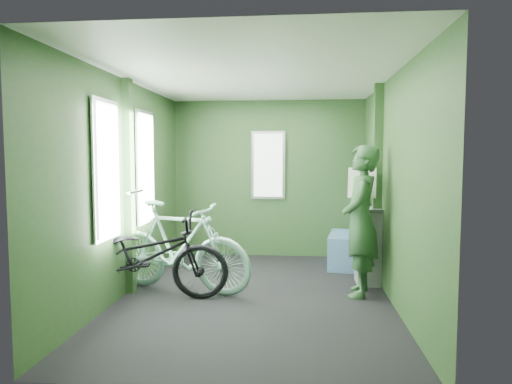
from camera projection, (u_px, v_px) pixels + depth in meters
The scene contains 6 objects.
room at pixel (252, 161), 4.78m from camera, with size 4.00×4.02×2.31m.
bicycle_black at pixel (146, 299), 4.74m from camera, with size 0.60×1.72×0.91m, color black.
bicycle_mint at pixel (179, 292), 4.98m from camera, with size 0.48×1.69×1.01m, color #97D5BE.
passenger at pixel (361, 221), 4.82m from camera, with size 0.47×0.69×1.60m.
waste_box at pixel (368, 246), 5.30m from camera, with size 0.26×0.36×0.89m, color slate.
bench_seat at pixel (350, 246), 6.16m from camera, with size 0.60×0.93×0.92m.
Camera 1 is at (0.46, -4.73, 1.48)m, focal length 32.00 mm.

